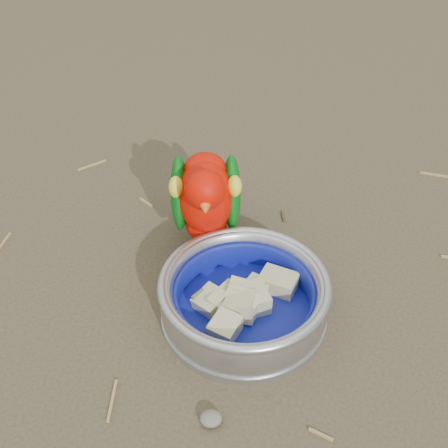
{
  "coord_description": "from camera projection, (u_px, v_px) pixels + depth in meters",
  "views": [
    {
      "loc": [
        0.01,
        -0.42,
        0.57
      ],
      "look_at": [
        0.02,
        0.17,
        0.08
      ],
      "focal_mm": 50.0,
      "sensor_mm": 36.0,
      "label": 1
    }
  ],
  "objects": [
    {
      "name": "ground",
      "position": [
        209.0,
        376.0,
        0.69
      ],
      "size": [
        60.0,
        60.0,
        0.0
      ],
      "primitive_type": "plane",
      "color": "#4D402E"
    },
    {
      "name": "food_bowl",
      "position": [
        244.0,
        313.0,
        0.75
      ],
      "size": [
        0.2,
        0.2,
        0.02
      ],
      "primitive_type": "cylinder",
      "color": "#B2B2BA",
      "rests_on": "ground"
    },
    {
      "name": "bowl_wall",
      "position": [
        244.0,
        295.0,
        0.73
      ],
      "size": [
        0.2,
        0.2,
        0.04
      ],
      "primitive_type": null,
      "color": "#B2B2BA",
      "rests_on": "food_bowl"
    },
    {
      "name": "fruit_wedges",
      "position": [
        244.0,
        300.0,
        0.74
      ],
      "size": [
        0.12,
        0.12,
        0.03
      ],
      "primitive_type": null,
      "color": "#C6BF8C",
      "rests_on": "food_bowl"
    },
    {
      "name": "lory_parrot",
      "position": [
        206.0,
        205.0,
        0.8
      ],
      "size": [
        0.09,
        0.19,
        0.16
      ],
      "primitive_type": null,
      "rotation": [
        0.0,
        0.0,
        -3.13
      ],
      "color": "red",
      "rests_on": "ground"
    },
    {
      "name": "ground_debris",
      "position": [
        224.0,
        320.0,
        0.75
      ],
      "size": [
        0.9,
        0.8,
        0.01
      ],
      "primitive_type": null,
      "color": "#A8814B",
      "rests_on": "ground"
    }
  ]
}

